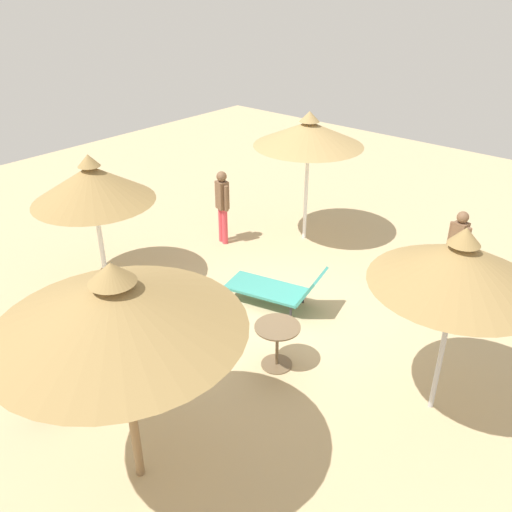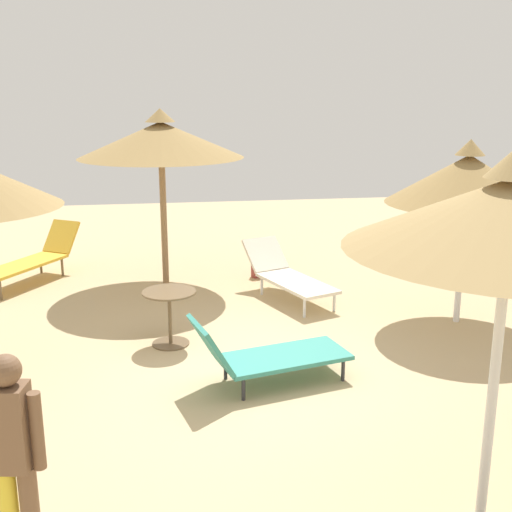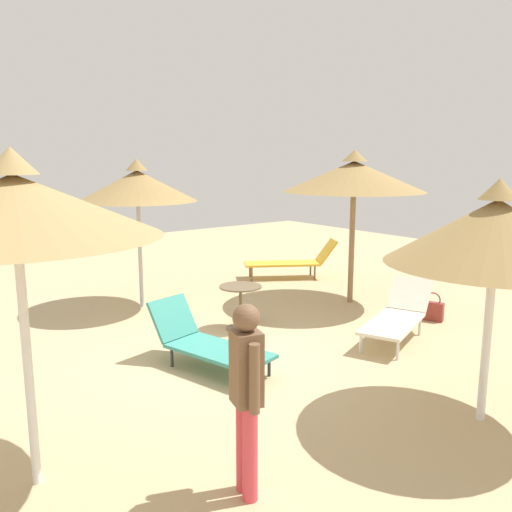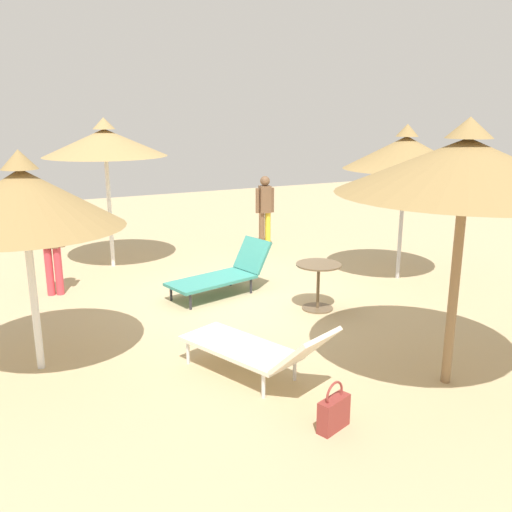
{
  "view_description": "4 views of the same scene",
  "coord_description": "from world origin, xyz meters",
  "px_view_note": "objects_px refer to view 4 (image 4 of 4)",
  "views": [
    {
      "loc": [
        4.86,
        -6.32,
        5.54
      ],
      "look_at": [
        -0.58,
        0.01,
        1.05
      ],
      "focal_mm": 37.66,
      "sensor_mm": 36.0,
      "label": 1
    },
    {
      "loc": [
        0.85,
        7.0,
        3.31
      ],
      "look_at": [
        -0.34,
        -0.77,
        1.25
      ],
      "focal_mm": 45.01,
      "sensor_mm": 36.0,
      "label": 2
    },
    {
      "loc": [
        -6.12,
        3.95,
        2.84
      ],
      "look_at": [
        0.06,
        -0.84,
        1.38
      ],
      "focal_mm": 36.92,
      "sensor_mm": 36.0,
      "label": 3
    },
    {
      "loc": [
        -3.78,
        -7.98,
        3.05
      ],
      "look_at": [
        -0.24,
        -0.88,
        0.95
      ],
      "focal_mm": 38.53,
      "sensor_mm": 36.0,
      "label": 4
    }
  ],
  "objects_px": {
    "person_standing_back": "(265,208)",
    "side_table_round": "(318,278)",
    "parasol_umbrella_center": "(23,199)",
    "parasol_umbrella_front": "(466,166)",
    "lounge_chair_edge": "(257,348)",
    "handbag": "(334,412)",
    "lounge_chair_far_left": "(224,273)",
    "person_standing_near_left": "(51,240)",
    "parasol_umbrella_near_right": "(406,153)",
    "parasol_umbrella_near_left": "(105,143)"
  },
  "relations": [
    {
      "from": "handbag",
      "to": "parasol_umbrella_near_right",
      "type": "bearing_deg",
      "value": 42.94
    },
    {
      "from": "parasol_umbrella_near_left",
      "to": "handbag",
      "type": "distance_m",
      "value": 7.3
    },
    {
      "from": "person_standing_back",
      "to": "person_standing_near_left",
      "type": "height_order",
      "value": "person_standing_near_left"
    },
    {
      "from": "person_standing_back",
      "to": "side_table_round",
      "type": "xyz_separation_m",
      "value": [
        -1.12,
        -4.0,
        -0.41
      ]
    },
    {
      "from": "parasol_umbrella_center",
      "to": "parasol_umbrella_near_right",
      "type": "bearing_deg",
      "value": 8.58
    },
    {
      "from": "lounge_chair_far_left",
      "to": "person_standing_back",
      "type": "relative_size",
      "value": 1.18
    },
    {
      "from": "parasol_umbrella_near_left",
      "to": "side_table_round",
      "type": "distance_m",
      "value": 5.0
    },
    {
      "from": "parasol_umbrella_near_right",
      "to": "parasol_umbrella_front",
      "type": "bearing_deg",
      "value": -122.92
    },
    {
      "from": "lounge_chair_edge",
      "to": "person_standing_back",
      "type": "distance_m",
      "value": 6.47
    },
    {
      "from": "person_standing_near_left",
      "to": "side_table_round",
      "type": "height_order",
      "value": "person_standing_near_left"
    },
    {
      "from": "parasol_umbrella_near_left",
      "to": "lounge_chair_far_left",
      "type": "relative_size",
      "value": 1.52
    },
    {
      "from": "parasol_umbrella_front",
      "to": "person_standing_back",
      "type": "bearing_deg",
      "value": 80.61
    },
    {
      "from": "parasol_umbrella_near_right",
      "to": "person_standing_back",
      "type": "height_order",
      "value": "parasol_umbrella_near_right"
    },
    {
      "from": "parasol_umbrella_center",
      "to": "lounge_chair_edge",
      "type": "xyz_separation_m",
      "value": [
        2.24,
        -1.45,
        -1.69
      ]
    },
    {
      "from": "parasol_umbrella_near_right",
      "to": "side_table_round",
      "type": "relative_size",
      "value": 3.81
    },
    {
      "from": "handbag",
      "to": "side_table_round",
      "type": "relative_size",
      "value": 0.69
    },
    {
      "from": "parasol_umbrella_front",
      "to": "lounge_chair_edge",
      "type": "height_order",
      "value": "parasol_umbrella_front"
    },
    {
      "from": "parasol_umbrella_center",
      "to": "handbag",
      "type": "bearing_deg",
      "value": -48.02
    },
    {
      "from": "parasol_umbrella_front",
      "to": "parasol_umbrella_center",
      "type": "distance_m",
      "value": 4.87
    },
    {
      "from": "parasol_umbrella_front",
      "to": "lounge_chair_far_left",
      "type": "bearing_deg",
      "value": 104.49
    },
    {
      "from": "person_standing_back",
      "to": "person_standing_near_left",
      "type": "relative_size",
      "value": 0.97
    },
    {
      "from": "parasol_umbrella_center",
      "to": "parasol_umbrella_near_right",
      "type": "xyz_separation_m",
      "value": [
        6.4,
        0.97,
        0.24
      ]
    },
    {
      "from": "handbag",
      "to": "side_table_round",
      "type": "xyz_separation_m",
      "value": [
        1.71,
        2.96,
        0.33
      ]
    },
    {
      "from": "lounge_chair_far_left",
      "to": "lounge_chair_edge",
      "type": "distance_m",
      "value": 3.17
    },
    {
      "from": "parasol_umbrella_center",
      "to": "lounge_chair_edge",
      "type": "height_order",
      "value": "parasol_umbrella_center"
    },
    {
      "from": "lounge_chair_far_left",
      "to": "person_standing_back",
      "type": "bearing_deg",
      "value": 50.73
    },
    {
      "from": "lounge_chair_edge",
      "to": "handbag",
      "type": "xyz_separation_m",
      "value": [
        0.21,
        -1.26,
        -0.21
      ]
    },
    {
      "from": "lounge_chair_edge",
      "to": "person_standing_near_left",
      "type": "distance_m",
      "value": 4.64
    },
    {
      "from": "handbag",
      "to": "parasol_umbrella_front",
      "type": "bearing_deg",
      "value": 7.84
    },
    {
      "from": "person_standing_near_left",
      "to": "lounge_chair_edge",
      "type": "bearing_deg",
      "value": -68.17
    },
    {
      "from": "parasol_umbrella_near_left",
      "to": "person_standing_near_left",
      "type": "height_order",
      "value": "parasol_umbrella_near_left"
    },
    {
      "from": "parasol_umbrella_center",
      "to": "side_table_round",
      "type": "distance_m",
      "value": 4.45
    },
    {
      "from": "parasol_umbrella_center",
      "to": "handbag",
      "type": "distance_m",
      "value": 4.12
    },
    {
      "from": "handbag",
      "to": "lounge_chair_far_left",
      "type": "bearing_deg",
      "value": 81.1
    },
    {
      "from": "parasol_umbrella_near_right",
      "to": "lounge_chair_far_left",
      "type": "bearing_deg",
      "value": 169.23
    },
    {
      "from": "lounge_chair_edge",
      "to": "parasol_umbrella_near_right",
      "type": "bearing_deg",
      "value": 30.16
    },
    {
      "from": "parasol_umbrella_front",
      "to": "parasol_umbrella_near_right",
      "type": "distance_m",
      "value": 4.11
    },
    {
      "from": "parasol_umbrella_near_left",
      "to": "parasol_umbrella_front",
      "type": "bearing_deg",
      "value": -70.44
    },
    {
      "from": "lounge_chair_far_left",
      "to": "person_standing_near_left",
      "type": "bearing_deg",
      "value": 154.59
    },
    {
      "from": "parasol_umbrella_front",
      "to": "parasol_umbrella_center",
      "type": "bearing_deg",
      "value": 149.27
    },
    {
      "from": "person_standing_back",
      "to": "parasol_umbrella_near_left",
      "type": "bearing_deg",
      "value": -179.34
    },
    {
      "from": "parasol_umbrella_front",
      "to": "person_standing_near_left",
      "type": "distance_m",
      "value": 6.61
    },
    {
      "from": "parasol_umbrella_front",
      "to": "side_table_round",
      "type": "height_order",
      "value": "parasol_umbrella_front"
    },
    {
      "from": "handbag",
      "to": "side_table_round",
      "type": "height_order",
      "value": "side_table_round"
    },
    {
      "from": "lounge_chair_edge",
      "to": "person_standing_near_left",
      "type": "bearing_deg",
      "value": 111.83
    },
    {
      "from": "parasol_umbrella_front",
      "to": "lounge_chair_far_left",
      "type": "xyz_separation_m",
      "value": [
        -1.05,
        4.07,
        -2.12
      ]
    },
    {
      "from": "person_standing_near_left",
      "to": "parasol_umbrella_center",
      "type": "bearing_deg",
      "value": -100.52
    },
    {
      "from": "person_standing_back",
      "to": "person_standing_near_left",
      "type": "xyz_separation_m",
      "value": [
        -4.76,
        -1.41,
        0.04
      ]
    },
    {
      "from": "person_standing_near_left",
      "to": "side_table_round",
      "type": "bearing_deg",
      "value": -35.43
    },
    {
      "from": "parasol_umbrella_near_left",
      "to": "lounge_chair_far_left",
      "type": "distance_m",
      "value": 3.59
    }
  ]
}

